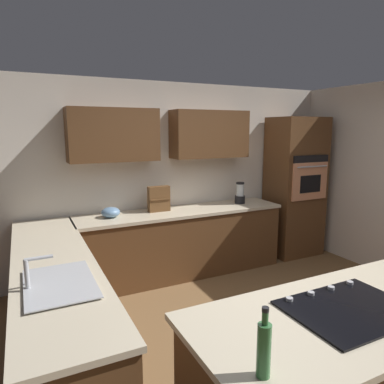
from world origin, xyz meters
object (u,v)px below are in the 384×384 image
(blender, at_px, (240,194))
(oil_bottle, at_px, (264,348))
(wall_oven, at_px, (295,187))
(sink_unit, at_px, (58,283))
(cooktop, at_px, (350,308))
(spice_rack, at_px, (159,199))
(mixing_bowl, at_px, (111,212))

(blender, bearing_deg, oil_bottle, 57.77)
(wall_oven, bearing_deg, blender, -2.52)
(wall_oven, distance_m, sink_unit, 4.06)
(blender, height_order, oil_bottle, oil_bottle)
(cooktop, bearing_deg, spice_rack, -87.71)
(sink_unit, bearing_deg, mixing_bowl, -113.98)
(cooktop, height_order, spice_rack, spice_rack)
(blender, height_order, mixing_bowl, blender)
(blender, relative_size, mixing_bowl, 1.36)
(cooktop, relative_size, spice_rack, 2.27)
(wall_oven, relative_size, sink_unit, 3.07)
(spice_rack, relative_size, oil_bottle, 1.02)
(sink_unit, relative_size, mixing_bowl, 3.06)
(cooktop, xyz_separation_m, spice_rack, (0.12, -2.91, 0.16))
(spice_rack, bearing_deg, blender, 178.17)
(blender, bearing_deg, wall_oven, 177.48)
(cooktop, distance_m, blender, 3.09)
(sink_unit, height_order, spice_rack, spice_rack)
(wall_oven, xyz_separation_m, mixing_bowl, (2.90, -0.04, -0.11))
(cooktop, distance_m, spice_rack, 2.92)
(wall_oven, bearing_deg, mixing_bowl, -0.87)
(wall_oven, relative_size, mixing_bowl, 9.39)
(sink_unit, distance_m, oil_bottle, 1.54)
(wall_oven, xyz_separation_m, sink_unit, (3.68, 1.71, -0.16))
(wall_oven, bearing_deg, cooktop, 53.00)
(cooktop, xyz_separation_m, mixing_bowl, (0.77, -2.87, 0.06))
(cooktop, bearing_deg, wall_oven, -127.00)
(blender, height_order, spice_rack, spice_rack)
(cooktop, height_order, oil_bottle, oil_bottle)
(spice_rack, bearing_deg, sink_unit, 51.41)
(wall_oven, height_order, oil_bottle, wall_oven)
(oil_bottle, bearing_deg, blender, -122.23)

